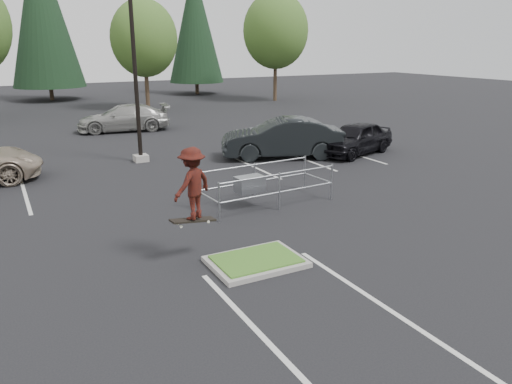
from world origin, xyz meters
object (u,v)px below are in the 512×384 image
conif_c (195,24)px  cart_corral (254,183)px  conif_b (42,10)px  car_r_charc (282,138)px  skateboarder (192,184)px  car_r_black (356,138)px  light_pole (134,56)px  decid_d (275,33)px  decid_c (144,41)px  car_far_silver (124,118)px

conif_c → cart_corral: (-11.99, -35.53, -6.08)m
conif_b → car_r_charc: bearing=-78.1°
cart_corral → skateboarder: size_ratio=2.34×
skateboarder → car_r_black: size_ratio=0.42×
car_r_charc → car_r_black: (3.50, -0.97, -0.15)m
light_pole → decid_d: (17.49, 18.33, 1.35)m
skateboarder → cart_corral: bearing=-164.4°
conif_b → skateboarder: 39.96m
cart_corral → skateboarder: bearing=-141.0°
light_pole → skateboarder: (-1.70, -11.00, -2.64)m
light_pole → decid_c: bearing=72.9°
conif_c → car_r_charc: conif_c is taller
decid_c → conif_b: bearing=119.3°
decid_c → car_far_silver: decid_c is taller
decid_c → car_far_silver: size_ratio=1.55×
light_pole → conif_b: 28.69m
conif_c → cart_corral: bearing=-108.6°
cart_corral → skateboarder: (-3.21, -2.97, 1.15)m
conif_b → skateboarder: bearing=-91.7°
decid_d → car_r_charc: (-11.49, -20.60, -5.00)m
decid_c → skateboarder: decid_c is taller
light_pole → cart_corral: size_ratio=2.29×
conif_b → cart_corral: 37.27m
decid_c → decid_d: bearing=2.4°
decid_d → conif_c: bearing=113.5°
car_r_black → car_r_charc: bearing=-123.6°
conif_c → conif_b: bearing=175.9°
conif_b → skateboarder: size_ratio=7.68×
decid_d → car_r_charc: decid_d is taller
light_pole → skateboarder: 11.44m
car_r_black → car_far_silver: car_far_silver is taller
decid_c → decid_d: size_ratio=0.89×
decid_c → car_r_black: 21.92m
decid_d → skateboarder: bearing=-123.2°
decid_d → car_r_black: (-7.99, -21.57, -5.15)m
car_r_charc → car_far_silver: bearing=-135.1°
conif_c → skateboarder: conif_c is taller
light_pole → decid_c: size_ratio=1.21×
decid_d → conif_b: 20.76m
skateboarder → car_r_charc: size_ratio=0.34×
skateboarder → car_r_charc: skateboarder is taller
decid_c → car_r_black: bearing=-79.2°
cart_corral → decid_d: bearing=55.0°
car_r_charc → conif_b: bearing=-146.6°
decid_c → decid_d: decid_d is taller
conif_c → decid_d: bearing=-66.5°
conif_b → car_r_black: size_ratio=3.23×
decid_d → conif_c: (-3.99, 9.17, 0.94)m
decid_d → skateboarder: (-19.19, -29.33, -3.99)m
conif_c → car_r_black: 31.59m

